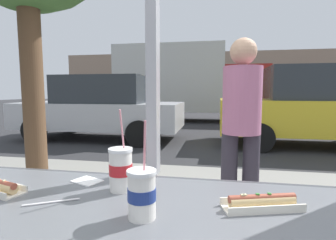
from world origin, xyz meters
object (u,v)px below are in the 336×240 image
parked_car_yellow (314,107)px  soda_cup_left (142,193)px  soda_cup_right (121,169)px  hotdog_tray_far (262,202)px  box_truck (186,82)px  parked_car_silver (101,107)px  pedestrian (241,122)px

parked_car_yellow → soda_cup_left: bearing=-112.3°
soda_cup_left → soda_cup_right: 0.26m
soda_cup_left → parked_car_yellow: (2.50, 6.07, -0.07)m
hotdog_tray_far → box_truck: box_truck is taller
parked_car_silver → box_truck: bearing=70.4°
soda_cup_right → parked_car_silver: bearing=115.2°
hotdog_tray_far → box_truck: (-1.54, 10.84, 0.77)m
soda_cup_right → hotdog_tray_far: bearing=-7.9°
soda_cup_right → hotdog_tray_far: (0.53, -0.07, -0.07)m
soda_cup_right → box_truck: (-1.01, 10.77, 0.70)m
soda_cup_left → box_truck: box_truck is taller
parked_car_silver → soda_cup_right: bearing=-64.8°
soda_cup_left → parked_car_silver: (-2.91, 6.07, -0.14)m
parked_car_silver → parked_car_yellow: (5.40, -0.00, 0.07)m
hotdog_tray_far → pedestrian: size_ratio=0.17×
soda_cup_left → hotdog_tray_far: (0.38, 0.14, -0.06)m
hotdog_tray_far → parked_car_silver: (-3.29, 5.94, -0.08)m
soda_cup_left → pedestrian: size_ratio=0.19×
soda_cup_right → parked_car_silver: 6.48m
soda_cup_left → parked_car_yellow: parked_car_yellow is taller
hotdog_tray_far → pedestrian: (0.05, 1.40, 0.11)m
soda_cup_right → box_truck: bearing=95.4°
soda_cup_left → parked_car_silver: parked_car_silver is taller
soda_cup_right → parked_car_yellow: 6.43m
hotdog_tray_far → box_truck: size_ratio=0.04×
parked_car_yellow → pedestrian: size_ratio=2.67×
parked_car_silver → hotdog_tray_far: bearing=-61.0°
parked_car_yellow → pedestrian: 4.99m
box_truck → soda_cup_left: bearing=-84.0°
soda_cup_right → parked_car_silver: parked_car_silver is taller
pedestrian → hotdog_tray_far: bearing=-91.9°
box_truck → pedestrian: 9.60m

